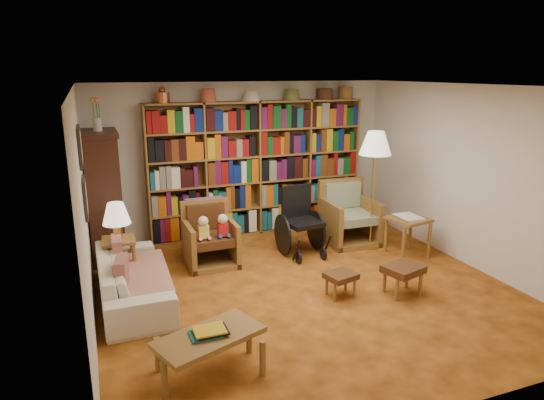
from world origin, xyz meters
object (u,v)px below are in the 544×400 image
sofa (132,278)px  floor_lamp (375,148)px  wheelchair (300,223)px  coffee_table (209,340)px  armchair_leather (209,238)px  side_table_papers (408,224)px  armchair_sage (347,218)px  footstool_a (341,277)px  side_table_lamp (119,251)px  footstool_b (403,271)px

sofa → floor_lamp: (3.62, 0.54, 1.28)m
wheelchair → coffee_table: bearing=-128.8°
sofa → wheelchair: (2.51, 0.73, 0.18)m
coffee_table → armchair_leather: bearing=76.3°
side_table_papers → coffee_table: side_table_papers is taller
armchair_sage → footstool_a: bearing=-121.1°
sofa → side_table_papers: side_table_papers is taller
side_table_lamp → footstool_b: 3.57m
side_table_lamp → coffee_table: size_ratio=0.56×
wheelchair → floor_lamp: size_ratio=0.56×
wheelchair → footstool_b: size_ratio=1.92×
sofa → footstool_a: (2.37, -0.80, -0.04)m
side_table_lamp → wheelchair: 2.62m
armchair_sage → footstool_b: armchair_sage is taller
armchair_leather → coffee_table: bearing=-103.7°
sofa → footstool_a: sofa is taller
sofa → armchair_sage: (3.43, 0.96, 0.09)m
footstool_a → footstool_b: size_ratio=0.78×
side_table_lamp → sofa: bearing=-79.5°
armchair_sage → side_table_papers: bearing=-59.9°
side_table_lamp → armchair_sage: bearing=6.8°
footstool_a → floor_lamp: bearing=46.9°
armchair_sage → side_table_papers: armchair_sage is taller
sofa → coffee_table: 1.83m
armchair_leather → floor_lamp: 2.77m
footstool_a → coffee_table: coffee_table is taller
armchair_sage → armchair_leather: bearing=-177.1°
armchair_leather → coffee_table: 2.68m
side_table_papers → footstool_a: 1.82m
side_table_lamp → armchair_leather: armchair_leather is taller
footstool_a → footstool_b: 0.77m
armchair_leather → side_table_papers: bearing=-15.6°
side_table_lamp → armchair_sage: (3.53, 0.42, -0.08)m
footstool_a → side_table_lamp: bearing=151.5°
sofa → armchair_sage: bearing=-75.2°
coffee_table → footstool_a: bearing=27.3°
side_table_lamp → footstool_b: (3.20, -1.56, -0.14)m
side_table_lamp → footstool_b: bearing=-26.0°
side_table_lamp → side_table_papers: bearing=-6.7°
armchair_leather → footstool_a: bearing=-53.3°
armchair_leather → coffee_table: size_ratio=0.83×
armchair_sage → wheelchair: bearing=-166.1°
floor_lamp → armchair_sage: bearing=114.6°
armchair_leather → footstool_b: size_ratio=1.68×
armchair_sage → wheelchair: size_ratio=0.95×
side_table_papers → footstool_b: side_table_papers is taller
armchair_sage → footstool_b: bearing=-99.4°
side_table_papers → coffee_table: 3.90m
floor_lamp → coffee_table: 4.06m
armchair_leather → footstool_b: 2.71m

